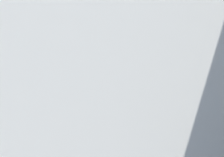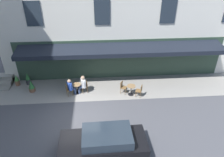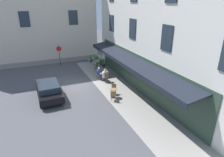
{
  "view_description": "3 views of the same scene",
  "coord_description": "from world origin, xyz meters",
  "px_view_note": "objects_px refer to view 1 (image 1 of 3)",
  "views": [
    {
      "loc": [
        7.16,
        -12.45,
        6.74
      ],
      "look_at": [
        -2.09,
        -2.02,
        1.31
      ],
      "focal_mm": 40.14,
      "sensor_mm": 36.0,
      "label": 1
    },
    {
      "loc": [
        -1.27,
        9.69,
        8.66
      ],
      "look_at": [
        -2.16,
        -2.45,
        1.37
      ],
      "focal_mm": 33.36,
      "sensor_mm": 36.0,
      "label": 2
    },
    {
      "loc": [
        -16.75,
        3.38,
        7.55
      ],
      "look_at": [
        -2.9,
        -2.52,
        1.44
      ],
      "focal_mm": 31.31,
      "sensor_mm": 36.0,
      "label": 3
    }
  ],
  "objects_px": {
    "cafe_chair_wicker_corner_right": "(148,109)",
    "potted_plant_entrance_left": "(192,154)",
    "cafe_chair_wicker_by_window": "(88,82)",
    "parked_car_black": "(161,71)",
    "cafe_table_near_entrance": "(91,87)",
    "cafe_chair_wicker_corner_left": "(95,90)",
    "cafe_chair_wicker_facing_street": "(125,105)",
    "seated_companion_in_blue": "(144,106)",
    "cafe_table_mid_terrace": "(136,108)",
    "seated_patron_in_white": "(129,103)",
    "potted_plant_under_sign": "(191,137)"
  },
  "relations": [
    {
      "from": "cafe_chair_wicker_corner_right",
      "to": "potted_plant_under_sign",
      "type": "height_order",
      "value": "potted_plant_under_sign"
    },
    {
      "from": "cafe_chair_wicker_corner_left",
      "to": "potted_plant_entrance_left",
      "type": "relative_size",
      "value": 0.95
    },
    {
      "from": "cafe_chair_wicker_facing_street",
      "to": "potted_plant_under_sign",
      "type": "xyz_separation_m",
      "value": [
        3.92,
        -0.34,
        -0.1
      ]
    },
    {
      "from": "seated_companion_in_blue",
      "to": "potted_plant_under_sign",
      "type": "xyz_separation_m",
      "value": [
        2.91,
        -0.64,
        -0.24
      ]
    },
    {
      "from": "potted_plant_under_sign",
      "to": "potted_plant_entrance_left",
      "type": "distance_m",
      "value": 1.19
    },
    {
      "from": "potted_plant_under_sign",
      "to": "potted_plant_entrance_left",
      "type": "bearing_deg",
      "value": -63.25
    },
    {
      "from": "cafe_table_mid_terrace",
      "to": "seated_patron_in_white",
      "type": "height_order",
      "value": "seated_patron_in_white"
    },
    {
      "from": "seated_patron_in_white",
      "to": "potted_plant_entrance_left",
      "type": "distance_m",
      "value": 4.49
    },
    {
      "from": "cafe_chair_wicker_corner_left",
      "to": "cafe_chair_wicker_corner_right",
      "type": "relative_size",
      "value": 1.0
    },
    {
      "from": "potted_plant_under_sign",
      "to": "parked_car_black",
      "type": "distance_m",
      "value": 7.72
    },
    {
      "from": "cafe_chair_wicker_by_window",
      "to": "seated_companion_in_blue",
      "type": "distance_m",
      "value": 4.83
    },
    {
      "from": "cafe_table_mid_terrace",
      "to": "seated_patron_in_white",
      "type": "xyz_separation_m",
      "value": [
        -0.4,
        -0.09,
        0.22
      ]
    },
    {
      "from": "parked_car_black",
      "to": "seated_companion_in_blue",
      "type": "bearing_deg",
      "value": -67.67
    },
    {
      "from": "cafe_chair_wicker_corner_right",
      "to": "potted_plant_entrance_left",
      "type": "height_order",
      "value": "potted_plant_entrance_left"
    },
    {
      "from": "cafe_chair_wicker_corner_right",
      "to": "seated_patron_in_white",
      "type": "xyz_separation_m",
      "value": [
        -0.99,
        -0.33,
        0.17
      ]
    },
    {
      "from": "cafe_chair_wicker_corner_left",
      "to": "seated_patron_in_white",
      "type": "bearing_deg",
      "value": -5.48
    },
    {
      "from": "potted_plant_under_sign",
      "to": "potted_plant_entrance_left",
      "type": "xyz_separation_m",
      "value": [
        0.53,
        -1.06,
        0.02
      ]
    },
    {
      "from": "cafe_table_mid_terrace",
      "to": "cafe_chair_wicker_corner_right",
      "type": "xyz_separation_m",
      "value": [
        0.59,
        0.24,
        0.06
      ]
    },
    {
      "from": "seated_companion_in_blue",
      "to": "potted_plant_entrance_left",
      "type": "relative_size",
      "value": 1.34
    },
    {
      "from": "cafe_chair_wicker_corner_right",
      "to": "potted_plant_under_sign",
      "type": "xyz_separation_m",
      "value": [
        2.72,
        -0.72,
        -0.1
      ]
    },
    {
      "from": "cafe_table_near_entrance",
      "to": "cafe_chair_wicker_by_window",
      "type": "height_order",
      "value": "cafe_chair_wicker_by_window"
    },
    {
      "from": "potted_plant_entrance_left",
      "to": "cafe_chair_wicker_corner_left",
      "type": "bearing_deg",
      "value": 166.36
    },
    {
      "from": "cafe_table_near_entrance",
      "to": "cafe_chair_wicker_corner_right",
      "type": "height_order",
      "value": "cafe_chair_wicker_corner_right"
    },
    {
      "from": "seated_companion_in_blue",
      "to": "cafe_chair_wicker_facing_street",
      "type": "bearing_deg",
      "value": -163.34
    },
    {
      "from": "cafe_table_mid_terrace",
      "to": "potted_plant_entrance_left",
      "type": "bearing_deg",
      "value": -21.94
    },
    {
      "from": "seated_patron_in_white",
      "to": "seated_companion_in_blue",
      "type": "bearing_deg",
      "value": 17.58
    },
    {
      "from": "cafe_chair_wicker_facing_street",
      "to": "potted_plant_entrance_left",
      "type": "relative_size",
      "value": 0.95
    },
    {
      "from": "cafe_table_near_entrance",
      "to": "cafe_chair_wicker_corner_left",
      "type": "relative_size",
      "value": 0.82
    },
    {
      "from": "potted_plant_under_sign",
      "to": "parked_car_black",
      "type": "height_order",
      "value": "parked_car_black"
    },
    {
      "from": "cafe_chair_wicker_facing_street",
      "to": "seated_companion_in_blue",
      "type": "bearing_deg",
      "value": 16.66
    },
    {
      "from": "cafe_chair_wicker_by_window",
      "to": "cafe_chair_wicker_facing_street",
      "type": "xyz_separation_m",
      "value": [
        3.79,
        -0.88,
        0.0
      ]
    },
    {
      "from": "seated_companion_in_blue",
      "to": "cafe_chair_wicker_by_window",
      "type": "bearing_deg",
      "value": 173.11
    },
    {
      "from": "seated_companion_in_blue",
      "to": "cafe_chair_wicker_corner_left",
      "type": "bearing_deg",
      "value": 179.62
    },
    {
      "from": "seated_companion_in_blue",
      "to": "parked_car_black",
      "type": "distance_m",
      "value": 5.61
    },
    {
      "from": "seated_patron_in_white",
      "to": "seated_companion_in_blue",
      "type": "relative_size",
      "value": 1.05
    },
    {
      "from": "cafe_chair_wicker_corner_left",
      "to": "potted_plant_under_sign",
      "type": "xyz_separation_m",
      "value": [
        6.58,
        -0.67,
        -0.1
      ]
    },
    {
      "from": "parked_car_black",
      "to": "potted_plant_under_sign",
      "type": "bearing_deg",
      "value": -49.14
    },
    {
      "from": "cafe_table_near_entrance",
      "to": "seated_patron_in_white",
      "type": "distance_m",
      "value": 3.49
    },
    {
      "from": "cafe_chair_wicker_by_window",
      "to": "parked_car_black",
      "type": "height_order",
      "value": "parked_car_black"
    },
    {
      "from": "seated_patron_in_white",
      "to": "seated_companion_in_blue",
      "type": "height_order",
      "value": "seated_patron_in_white"
    },
    {
      "from": "cafe_chair_wicker_corner_right",
      "to": "potted_plant_under_sign",
      "type": "relative_size",
      "value": 1.0
    },
    {
      "from": "cafe_chair_wicker_by_window",
      "to": "potted_plant_entrance_left",
      "type": "xyz_separation_m",
      "value": [
        8.25,
        -2.28,
        -0.08
      ]
    },
    {
      "from": "cafe_table_mid_terrace",
      "to": "parked_car_black",
      "type": "xyz_separation_m",
      "value": [
        -1.75,
        5.35,
        0.22
      ]
    },
    {
      "from": "potted_plant_entrance_left",
      "to": "cafe_chair_wicker_by_window",
      "type": "bearing_deg",
      "value": 164.53
    },
    {
      "from": "cafe_table_mid_terrace",
      "to": "seated_patron_in_white",
      "type": "bearing_deg",
      "value": -166.85
    },
    {
      "from": "cafe_chair_wicker_corner_right",
      "to": "potted_plant_entrance_left",
      "type": "bearing_deg",
      "value": -28.73
    },
    {
      "from": "cafe_table_mid_terrace",
      "to": "seated_companion_in_blue",
      "type": "distance_m",
      "value": 0.46
    },
    {
      "from": "cafe_table_mid_terrace",
      "to": "cafe_chair_wicker_facing_street",
      "type": "xyz_separation_m",
      "value": [
        -0.62,
        -0.14,
        0.06
      ]
    },
    {
      "from": "cafe_chair_wicker_corner_right",
      "to": "potted_plant_entrance_left",
      "type": "relative_size",
      "value": 0.95
    },
    {
      "from": "potted_plant_under_sign",
      "to": "cafe_chair_wicker_corner_left",
      "type": "bearing_deg",
      "value": 174.22
    }
  ]
}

